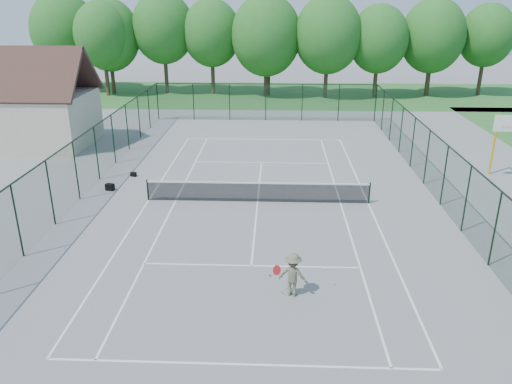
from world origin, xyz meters
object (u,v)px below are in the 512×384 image
(tennis_net, at_px, (258,191))
(sports_bag_a, at_px, (110,187))
(basketball_goal, at_px, (500,133))
(tennis_player, at_px, (293,275))

(tennis_net, height_order, sports_bag_a, tennis_net)
(basketball_goal, distance_m, sports_bag_a, 21.43)
(tennis_net, height_order, tennis_player, tennis_player)
(tennis_net, height_order, basketball_goal, basketball_goal)
(sports_bag_a, bearing_deg, tennis_player, -33.61)
(tennis_net, bearing_deg, basketball_goal, 17.94)
(tennis_player, bearing_deg, basketball_goal, 47.06)
(basketball_goal, xyz_separation_m, tennis_player, (-11.72, -12.59, -1.79))
(tennis_player, bearing_deg, tennis_net, 100.24)
(basketball_goal, bearing_deg, tennis_net, -162.06)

